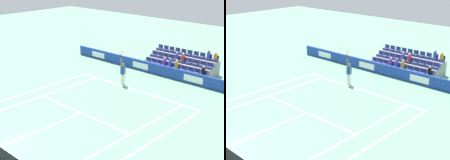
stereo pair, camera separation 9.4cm
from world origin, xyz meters
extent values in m
cube|color=white|center=(0.00, -11.89, 0.00)|extent=(10.97, 0.10, 0.01)
cube|color=white|center=(0.00, -6.40, 0.00)|extent=(8.23, 0.10, 0.01)
cube|color=white|center=(0.00, -3.20, 0.00)|extent=(0.10, 6.40, 0.01)
cube|color=white|center=(4.12, -5.95, 0.00)|extent=(0.10, 11.89, 0.01)
cube|color=white|center=(-4.12, -5.95, 0.00)|extent=(0.10, 11.89, 0.01)
cube|color=white|center=(5.49, -5.95, 0.00)|extent=(0.10, 11.89, 0.01)
cube|color=white|center=(-5.49, -5.95, 0.00)|extent=(0.10, 11.89, 0.01)
cube|color=white|center=(0.00, -11.79, 0.00)|extent=(0.10, 0.20, 0.01)
cube|color=#193899|center=(0.00, -15.93, 0.47)|extent=(20.91, 0.20, 0.93)
cube|color=white|center=(-2.61, -15.82, 0.47)|extent=(1.67, 0.01, 0.52)
cube|color=white|center=(2.61, -15.82, 0.47)|extent=(1.67, 0.01, 0.52)
cube|color=white|center=(7.84, -15.82, 0.47)|extent=(1.67, 0.01, 0.52)
cylinder|color=white|center=(1.28, -12.07, 0.45)|extent=(0.16, 0.16, 0.90)
cylinder|color=white|center=(1.52, -12.10, 0.45)|extent=(0.16, 0.16, 0.90)
cube|color=white|center=(1.28, -12.07, 0.04)|extent=(0.15, 0.27, 0.08)
cube|color=white|center=(1.52, -12.10, 0.04)|extent=(0.15, 0.27, 0.08)
cube|color=#1947B2|center=(1.40, -12.08, 1.20)|extent=(0.27, 0.39, 0.60)
sphere|color=#9E7251|center=(1.40, -12.08, 1.66)|extent=(0.24, 0.24, 0.24)
cylinder|color=#9E7251|center=(1.61, -12.11, 1.81)|extent=(0.09, 0.09, 0.62)
cylinder|color=#9E7251|center=(1.19, -12.01, 1.22)|extent=(0.09, 0.09, 0.56)
cylinder|color=black|center=(1.61, -12.11, 2.26)|extent=(0.04, 0.04, 0.28)
torus|color=red|center=(1.61, -12.11, 2.54)|extent=(0.07, 0.31, 0.31)
sphere|color=#D1E533|center=(1.61, -12.11, 2.82)|extent=(0.07, 0.07, 0.07)
cube|color=gray|center=(0.00, -17.00, 0.21)|extent=(6.20, 0.95, 0.42)
cube|color=navy|center=(-2.79, -17.00, 0.52)|extent=(0.48, 0.44, 0.20)
cube|color=navy|center=(-2.79, -17.20, 0.77)|extent=(0.48, 0.04, 0.30)
cube|color=navy|center=(-2.17, -17.00, 0.52)|extent=(0.48, 0.44, 0.20)
cube|color=navy|center=(-2.17, -17.20, 0.77)|extent=(0.48, 0.04, 0.30)
cube|color=navy|center=(-1.55, -17.00, 0.52)|extent=(0.48, 0.44, 0.20)
cube|color=navy|center=(-1.55, -17.20, 0.77)|extent=(0.48, 0.04, 0.30)
cube|color=navy|center=(-0.93, -17.00, 0.52)|extent=(0.48, 0.44, 0.20)
cube|color=navy|center=(-0.93, -17.20, 0.77)|extent=(0.48, 0.04, 0.30)
cube|color=navy|center=(-0.31, -17.00, 0.52)|extent=(0.48, 0.44, 0.20)
cube|color=navy|center=(-0.31, -17.20, 0.77)|extent=(0.48, 0.04, 0.30)
cube|color=navy|center=(0.31, -17.00, 0.52)|extent=(0.48, 0.44, 0.20)
cube|color=navy|center=(0.31, -17.20, 0.77)|extent=(0.48, 0.04, 0.30)
cube|color=navy|center=(0.93, -17.00, 0.52)|extent=(0.48, 0.44, 0.20)
cube|color=navy|center=(0.93, -17.20, 0.77)|extent=(0.48, 0.04, 0.30)
cube|color=navy|center=(1.55, -17.00, 0.52)|extent=(0.48, 0.44, 0.20)
cube|color=navy|center=(1.55, -17.20, 0.77)|extent=(0.48, 0.04, 0.30)
cube|color=navy|center=(2.17, -17.00, 0.52)|extent=(0.48, 0.44, 0.20)
cube|color=navy|center=(2.17, -17.20, 0.77)|extent=(0.48, 0.04, 0.30)
cube|color=navy|center=(2.79, -17.00, 0.52)|extent=(0.48, 0.44, 0.20)
cube|color=navy|center=(2.79, -17.20, 0.77)|extent=(0.48, 0.04, 0.30)
cube|color=gray|center=(0.00, -17.95, 0.42)|extent=(6.20, 0.95, 0.84)
cube|color=navy|center=(-2.79, -17.95, 0.94)|extent=(0.48, 0.44, 0.20)
cube|color=navy|center=(-2.79, -18.15, 1.19)|extent=(0.48, 0.04, 0.30)
cube|color=navy|center=(-2.17, -17.95, 0.94)|extent=(0.48, 0.44, 0.20)
cube|color=navy|center=(-2.17, -18.15, 1.19)|extent=(0.48, 0.04, 0.30)
cube|color=navy|center=(-1.55, -17.95, 0.94)|extent=(0.48, 0.44, 0.20)
cube|color=navy|center=(-1.55, -18.15, 1.19)|extent=(0.48, 0.04, 0.30)
cube|color=navy|center=(-0.93, -17.95, 0.94)|extent=(0.48, 0.44, 0.20)
cube|color=navy|center=(-0.93, -18.15, 1.19)|extent=(0.48, 0.04, 0.30)
cube|color=navy|center=(-0.31, -17.95, 0.94)|extent=(0.48, 0.44, 0.20)
cube|color=navy|center=(-0.31, -18.15, 1.19)|extent=(0.48, 0.04, 0.30)
cube|color=navy|center=(0.31, -17.95, 0.94)|extent=(0.48, 0.44, 0.20)
cube|color=navy|center=(0.31, -18.15, 1.19)|extent=(0.48, 0.04, 0.30)
cube|color=navy|center=(0.93, -17.95, 0.94)|extent=(0.48, 0.44, 0.20)
cube|color=navy|center=(0.93, -18.15, 1.19)|extent=(0.48, 0.04, 0.30)
cube|color=navy|center=(1.55, -17.95, 0.94)|extent=(0.48, 0.44, 0.20)
cube|color=navy|center=(1.55, -18.15, 1.19)|extent=(0.48, 0.04, 0.30)
cube|color=navy|center=(2.17, -17.95, 0.94)|extent=(0.48, 0.44, 0.20)
cube|color=navy|center=(2.17, -18.15, 1.19)|extent=(0.48, 0.04, 0.30)
cube|color=navy|center=(2.79, -17.95, 0.94)|extent=(0.48, 0.44, 0.20)
cube|color=navy|center=(2.79, -18.15, 1.19)|extent=(0.48, 0.04, 0.30)
cube|color=gray|center=(0.00, -18.90, 0.63)|extent=(6.20, 0.95, 1.26)
cube|color=navy|center=(-2.79, -18.90, 1.36)|extent=(0.48, 0.44, 0.20)
cube|color=navy|center=(-2.79, -19.10, 1.61)|extent=(0.48, 0.04, 0.30)
cube|color=navy|center=(-2.17, -18.90, 1.36)|extent=(0.48, 0.44, 0.20)
cube|color=navy|center=(-2.17, -19.10, 1.61)|extent=(0.48, 0.04, 0.30)
cube|color=navy|center=(-1.55, -18.90, 1.36)|extent=(0.48, 0.44, 0.20)
cube|color=navy|center=(-1.55, -19.10, 1.61)|extent=(0.48, 0.04, 0.30)
cube|color=navy|center=(-0.93, -18.90, 1.36)|extent=(0.48, 0.44, 0.20)
cube|color=navy|center=(-0.93, -19.10, 1.61)|extent=(0.48, 0.04, 0.30)
cube|color=navy|center=(-0.31, -18.90, 1.36)|extent=(0.48, 0.44, 0.20)
cube|color=navy|center=(-0.31, -19.10, 1.61)|extent=(0.48, 0.04, 0.30)
cube|color=navy|center=(0.31, -18.90, 1.36)|extent=(0.48, 0.44, 0.20)
cube|color=navy|center=(0.31, -19.10, 1.61)|extent=(0.48, 0.04, 0.30)
cube|color=navy|center=(0.93, -18.90, 1.36)|extent=(0.48, 0.44, 0.20)
cube|color=navy|center=(0.93, -19.10, 1.61)|extent=(0.48, 0.04, 0.30)
cube|color=navy|center=(1.55, -18.90, 1.36)|extent=(0.48, 0.44, 0.20)
cube|color=navy|center=(1.55, -19.10, 1.61)|extent=(0.48, 0.04, 0.30)
cube|color=navy|center=(2.17, -18.90, 1.36)|extent=(0.48, 0.44, 0.20)
cube|color=navy|center=(2.17, -19.10, 1.61)|extent=(0.48, 0.04, 0.30)
cube|color=navy|center=(2.79, -18.90, 1.36)|extent=(0.48, 0.44, 0.20)
cube|color=navy|center=(2.79, -19.10, 1.61)|extent=(0.48, 0.04, 0.30)
cylinder|color=yellow|center=(-0.31, -17.05, 0.89)|extent=(0.28, 0.28, 0.54)
sphere|color=beige|center=(-0.31, -17.05, 1.26)|extent=(0.20, 0.20, 0.20)
cylinder|color=blue|center=(0.31, -17.05, 0.87)|extent=(0.28, 0.28, 0.50)
sphere|color=#9E7251|center=(0.31, -17.05, 1.22)|extent=(0.20, 0.20, 0.20)
cylinder|color=black|center=(-2.79, -17.05, 0.87)|extent=(0.28, 0.28, 0.50)
sphere|color=#D3A884|center=(-2.79, -17.05, 1.22)|extent=(0.20, 0.20, 0.20)
cylinder|color=red|center=(-0.31, -18.00, 1.27)|extent=(0.28, 0.28, 0.46)
sphere|color=beige|center=(-0.31, -18.00, 1.60)|extent=(0.20, 0.20, 0.20)
cylinder|color=orange|center=(-2.79, -18.95, 1.68)|extent=(0.28, 0.28, 0.44)
sphere|color=beige|center=(-2.79, -18.95, 2.00)|extent=(0.20, 0.20, 0.20)
cylinder|color=blue|center=(-2.17, -18.95, 1.71)|extent=(0.28, 0.28, 0.50)
sphere|color=#D3A884|center=(-2.17, -18.95, 2.06)|extent=(0.20, 0.20, 0.20)
cylinder|color=blue|center=(0.31, -18.00, 1.27)|extent=(0.28, 0.28, 0.45)
sphere|color=#D3A884|center=(0.31, -18.00, 1.59)|extent=(0.20, 0.20, 0.20)
cylinder|color=purple|center=(0.93, -17.05, 0.85)|extent=(0.28, 0.28, 0.45)
sphere|color=beige|center=(0.93, -17.05, 1.17)|extent=(0.20, 0.20, 0.20)
sphere|color=#D1E533|center=(2.47, -2.41, 0.03)|extent=(0.07, 0.07, 0.07)
camera|label=1|loc=(-14.78, 6.65, 9.29)|focal=54.15mm
camera|label=2|loc=(-14.85, 6.58, 9.29)|focal=54.15mm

